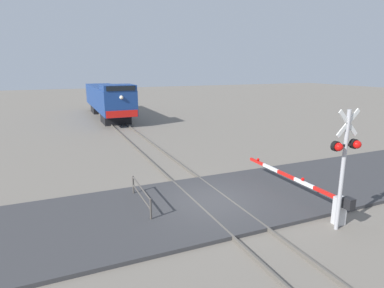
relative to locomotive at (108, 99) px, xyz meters
name	(u,v)px	position (x,y,z in m)	size (l,w,h in m)	color
ground_plane	(212,203)	(0.00, -26.10, -2.10)	(160.00, 160.00, 0.00)	slate
rail_track_left	(197,205)	(-0.72, -26.10, -2.02)	(0.08, 80.00, 0.15)	#59544C
rail_track_right	(227,199)	(0.72, -26.10, -2.02)	(0.08, 80.00, 0.15)	#59544C
road_surface	(212,202)	(0.00, -26.10, -2.03)	(36.00, 5.86, 0.14)	#38383A
locomotive	(108,99)	(0.00, 0.00, 0.00)	(3.10, 15.97, 4.02)	black
crossing_signal	(345,156)	(3.06, -29.88, 0.62)	(1.18, 0.33, 4.33)	#ADADB2
crossing_gate	(321,196)	(3.43, -28.68, -1.36)	(0.36, 6.34, 1.17)	silver
guard_railing	(141,194)	(-2.89, -25.35, -1.48)	(0.08, 2.83, 0.95)	#4C4742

